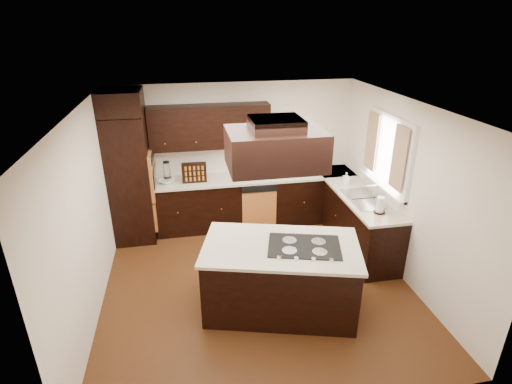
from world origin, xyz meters
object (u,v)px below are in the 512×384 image
(island, at_px, (280,278))
(range_hood, at_px, (276,149))
(spice_rack, at_px, (194,173))
(oven_column, at_px, (131,179))

(island, xyz_separation_m, range_hood, (-0.10, -0.00, 1.72))
(island, bearing_deg, range_hood, -162.49)
(island, distance_m, spice_rack, 2.54)
(island, height_order, range_hood, range_hood)
(oven_column, bearing_deg, island, -48.78)
(oven_column, relative_size, range_hood, 2.02)
(oven_column, distance_m, spice_rack, 1.03)
(oven_column, bearing_deg, range_hood, -50.26)
(island, bearing_deg, spice_rack, 127.88)
(range_hood, xyz_separation_m, spice_rack, (-0.84, 2.27, -1.07))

